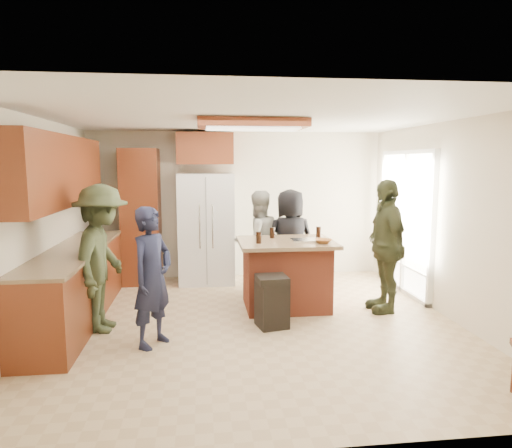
{
  "coord_description": "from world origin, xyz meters",
  "views": [
    {
      "loc": [
        -0.62,
        -5.36,
        1.98
      ],
      "look_at": [
        0.11,
        0.73,
        1.15
      ],
      "focal_mm": 32.0,
      "sensor_mm": 36.0,
      "label": 1
    }
  ],
  "objects": [
    {
      "name": "room_shell",
      "position": [
        4.37,
        1.64,
        0.87
      ],
      "size": [
        8.0,
        5.2,
        5.0
      ],
      "color": "tan",
      "rests_on": "ground"
    },
    {
      "name": "person_front_left",
      "position": [
        -1.16,
        -0.49,
        0.76
      ],
      "size": [
        0.65,
        0.69,
        1.52
      ],
      "primitive_type": "imported",
      "rotation": [
        0.0,
        0.0,
        0.98
      ],
      "color": "#191C32",
      "rests_on": "ground"
    },
    {
      "name": "person_behind_left",
      "position": [
        0.23,
        1.43,
        0.78
      ],
      "size": [
        0.88,
        0.71,
        1.56
      ],
      "primitive_type": "imported",
      "rotation": [
        0.0,
        0.0,
        3.5
      ],
      "color": "#9A9B93",
      "rests_on": "ground"
    },
    {
      "name": "person_behind_right",
      "position": [
        0.7,
        1.31,
        0.79
      ],
      "size": [
        0.85,
        0.62,
        1.59
      ],
      "primitive_type": "imported",
      "rotation": [
        0.0,
        0.0,
        3.3
      ],
      "color": "black",
      "rests_on": "ground"
    },
    {
      "name": "person_side_right",
      "position": [
        1.8,
        0.34,
        0.88
      ],
      "size": [
        0.55,
        1.05,
        1.77
      ],
      "primitive_type": "imported",
      "rotation": [
        0.0,
        0.0,
        -1.59
      ],
      "color": "#353A22",
      "rests_on": "ground"
    },
    {
      "name": "person_counter",
      "position": [
        -1.78,
        0.05,
        0.87
      ],
      "size": [
        0.62,
        1.16,
        1.74
      ],
      "primitive_type": "imported",
      "rotation": [
        0.0,
        0.0,
        1.48
      ],
      "color": "#303821",
      "rests_on": "ground"
    },
    {
      "name": "left_cabinetry",
      "position": [
        -2.24,
        0.4,
        0.96
      ],
      "size": [
        0.64,
        3.0,
        2.3
      ],
      "color": "maroon",
      "rests_on": "ground"
    },
    {
      "name": "back_wall_units",
      "position": [
        -1.33,
        2.2,
        1.38
      ],
      "size": [
        1.8,
        0.6,
        2.45
      ],
      "color": "maroon",
      "rests_on": "ground"
    },
    {
      "name": "refrigerator",
      "position": [
        -0.55,
        2.12,
        0.9
      ],
      "size": [
        0.9,
        0.76,
        1.8
      ],
      "color": "white",
      "rests_on": "ground"
    },
    {
      "name": "kitchen_island",
      "position": [
        0.51,
        0.63,
        0.47
      ],
      "size": [
        1.28,
        1.03,
        0.93
      ],
      "color": "#963D26",
      "rests_on": "ground"
    },
    {
      "name": "island_items",
      "position": [
        0.75,
        0.55,
        0.97
      ],
      "size": [
        1.02,
        0.65,
        0.15
      ],
      "color": "silver",
      "rests_on": "kitchen_island"
    },
    {
      "name": "trash_bin",
      "position": [
        0.21,
        -0.09,
        0.32
      ],
      "size": [
        0.4,
        0.4,
        0.63
      ],
      "color": "black",
      "rests_on": "ground"
    }
  ]
}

